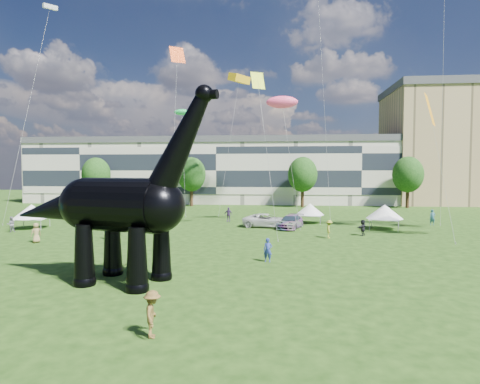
{
  "coord_description": "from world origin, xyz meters",
  "views": [
    {
      "loc": [
        3.68,
        -18.59,
        6.4
      ],
      "look_at": [
        1.15,
        8.0,
        5.0
      ],
      "focal_mm": 30.0,
      "sensor_mm": 36.0,
      "label": 1
    }
  ],
  "objects": [
    {
      "name": "ground",
      "position": [
        0.0,
        0.0,
        0.0
      ],
      "size": [
        220.0,
        220.0,
        0.0
      ],
      "primitive_type": "plane",
      "color": "#16330C",
      "rests_on": "ground"
    },
    {
      "name": "terrace_row",
      "position": [
        -8.0,
        62.0,
        6.0
      ],
      "size": [
        78.0,
        11.0,
        12.0
      ],
      "primitive_type": "cube",
      "color": "beige",
      "rests_on": "ground"
    },
    {
      "name": "apartment_block",
      "position": [
        40.0,
        65.0,
        11.0
      ],
      "size": [
        28.0,
        18.0,
        22.0
      ],
      "primitive_type": "cube",
      "color": "tan",
      "rests_on": "ground"
    },
    {
      "name": "tree_far_left",
      "position": [
        -30.0,
        53.0,
        6.29
      ],
      "size": [
        5.2,
        5.2,
        9.44
      ],
      "color": "#382314",
      "rests_on": "ground"
    },
    {
      "name": "tree_mid_left",
      "position": [
        -12.0,
        53.0,
        6.29
      ],
      "size": [
        5.2,
        5.2,
        9.44
      ],
      "color": "#382314",
      "rests_on": "ground"
    },
    {
      "name": "tree_mid_right",
      "position": [
        8.0,
        53.0,
        6.29
      ],
      "size": [
        5.2,
        5.2,
        9.44
      ],
      "color": "#382314",
      "rests_on": "ground"
    },
    {
      "name": "tree_far_right",
      "position": [
        26.0,
        53.0,
        6.29
      ],
      "size": [
        5.2,
        5.2,
        9.44
      ],
      "color": "#382314",
      "rests_on": "ground"
    },
    {
      "name": "dinosaur_sculpture",
      "position": [
        -5.71,
        3.59,
        4.27
      ],
      "size": [
        13.85,
        5.41,
        11.32
      ],
      "rotation": [
        0.0,
        0.0,
        -0.24
      ],
      "color": "black",
      "rests_on": "ground"
    },
    {
      "name": "car_silver",
      "position": [
        -15.05,
        26.67,
        0.69
      ],
      "size": [
        2.44,
        4.28,
        1.37
      ],
      "primitive_type": "imported",
      "rotation": [
        0.0,
        0.0,
        -0.21
      ],
      "color": "#A2A2A7",
      "rests_on": "ground"
    },
    {
      "name": "car_grey",
      "position": [
        -11.36,
        25.31,
        0.69
      ],
      "size": [
        4.37,
        3.36,
        1.38
      ],
      "primitive_type": "imported",
      "rotation": [
        0.0,
        0.0,
        2.09
      ],
      "color": "gray",
      "rests_on": "ground"
    },
    {
      "name": "car_white",
      "position": [
        2.45,
        26.89,
        0.77
      ],
      "size": [
        5.81,
        3.25,
        1.53
      ],
      "primitive_type": "imported",
      "rotation": [
        0.0,
        0.0,
        1.44
      ],
      "color": "silver",
      "rests_on": "ground"
    },
    {
      "name": "car_dark",
      "position": [
        5.08,
        26.15,
        0.74
      ],
      "size": [
        3.51,
        5.47,
        1.48
      ],
      "primitive_type": "imported",
      "rotation": [
        0.0,
        0.0,
        -0.31
      ],
      "color": "#595960",
      "rests_on": "ground"
    },
    {
      "name": "gazebo_near",
      "position": [
        7.58,
        30.88,
        1.7
      ],
      "size": [
        3.89,
        3.89,
        2.43
      ],
      "rotation": [
        0.0,
        0.0,
        -0.13
      ],
      "color": "white",
      "rests_on": "ground"
    },
    {
      "name": "gazebo_far",
      "position": [
        15.34,
        26.51,
        1.92
      ],
      "size": [
        4.89,
        4.89,
        2.73
      ],
      "rotation": [
        0.0,
        0.0,
        -0.3
      ],
      "color": "white",
      "rests_on": "ground"
    },
    {
      "name": "gazebo_left",
      "position": [
        -23.62,
        23.37,
        1.9
      ],
      "size": [
        4.64,
        4.64,
        2.7
      ],
      "rotation": [
        0.0,
        0.0,
        0.22
      ],
      "color": "white",
      "rests_on": "ground"
    },
    {
      "name": "visitors",
      "position": [
        -2.13,
        16.33,
        0.87
      ],
      "size": [
        46.91,
        36.35,
        1.85
      ],
      "color": "brown",
      "rests_on": "ground"
    },
    {
      "name": "kites",
      "position": [
        15.0,
        30.24,
        23.74
      ],
      "size": [
        61.42,
        49.29,
        25.23
      ],
      "color": "#CE410D",
      "rests_on": "ground"
    }
  ]
}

